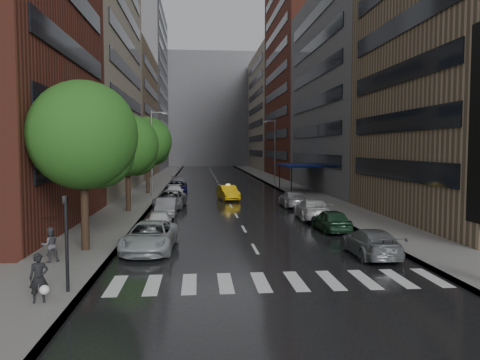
% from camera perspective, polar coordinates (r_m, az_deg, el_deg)
% --- Properties ---
extents(ground, '(220.00, 220.00, 0.00)m').
position_cam_1_polar(ground, '(20.81, 3.20, -10.75)').
color(ground, gray).
rests_on(ground, ground).
extents(road, '(14.00, 140.00, 0.01)m').
position_cam_1_polar(road, '(70.17, -2.71, -0.33)').
color(road, black).
rests_on(road, ground).
extents(sidewalk_left, '(4.00, 140.00, 0.15)m').
position_cam_1_polar(sidewalk_left, '(70.36, -10.05, -0.32)').
color(sidewalk_left, gray).
rests_on(sidewalk_left, ground).
extents(sidewalk_right, '(4.00, 140.00, 0.15)m').
position_cam_1_polar(sidewalk_right, '(71.11, 4.55, -0.22)').
color(sidewalk_right, gray).
rests_on(sidewalk_right, ground).
extents(crosswalk, '(13.15, 2.80, 0.01)m').
position_cam_1_polar(crosswalk, '(18.93, 4.71, -12.22)').
color(crosswalk, silver).
rests_on(crosswalk, ground).
extents(buildings_left, '(8.00, 108.00, 38.00)m').
position_cam_1_polar(buildings_left, '(80.33, -14.00, 11.53)').
color(buildings_left, maroon).
rests_on(buildings_left, ground).
extents(buildings_right, '(8.05, 109.10, 36.00)m').
position_cam_1_polar(buildings_right, '(79.28, 8.14, 11.02)').
color(buildings_right, '#937A5B').
rests_on(buildings_right, ground).
extents(building_far, '(40.00, 14.00, 32.00)m').
position_cam_1_polar(building_far, '(138.35, -3.93, 8.43)').
color(building_far, slate).
rests_on(building_far, ground).
extents(tree_near, '(5.40, 5.40, 8.60)m').
position_cam_1_polar(tree_near, '(24.49, -18.58, 5.17)').
color(tree_near, '#382619').
rests_on(tree_near, ground).
extents(tree_mid, '(5.00, 5.00, 7.97)m').
position_cam_1_polar(tree_mid, '(38.81, -13.56, 4.12)').
color(tree_mid, '#382619').
rests_on(tree_mid, ground).
extents(tree_far, '(5.47, 5.47, 8.72)m').
position_cam_1_polar(tree_far, '(53.60, -11.23, 4.64)').
color(tree_far, '#382619').
rests_on(tree_far, ground).
extents(taxi, '(2.24, 4.66, 1.47)m').
position_cam_1_polar(taxi, '(47.10, -1.47, -1.56)').
color(taxi, yellow).
rests_on(taxi, ground).
extents(parked_cars_left, '(2.97, 40.68, 1.58)m').
position_cam_1_polar(parked_cars_left, '(43.02, -8.39, -2.13)').
color(parked_cars_left, '#A8AFB2').
rests_on(parked_cars_left, ground).
extents(parked_cars_right, '(2.39, 23.78, 1.52)m').
position_cam_1_polar(parked_cars_right, '(33.12, 9.52, -4.00)').
color(parked_cars_right, slate).
rests_on(parked_cars_right, ground).
extents(ped_bag_walker, '(0.71, 0.55, 1.65)m').
position_cam_1_polar(ped_bag_walker, '(17.16, -23.27, -11.00)').
color(ped_bag_walker, black).
rests_on(ped_bag_walker, sidewalk_left).
extents(ped_black_umbrella, '(0.96, 0.98, 2.09)m').
position_cam_1_polar(ped_black_umbrella, '(22.69, -22.18, -6.19)').
color(ped_black_umbrella, '#48474C').
rests_on(ped_black_umbrella, sidewalk_left).
extents(traffic_light, '(0.18, 0.15, 3.45)m').
position_cam_1_polar(traffic_light, '(17.77, -20.40, -6.19)').
color(traffic_light, black).
rests_on(traffic_light, sidewalk_left).
extents(street_lamp_left, '(1.74, 0.22, 9.00)m').
position_cam_1_polar(street_lamp_left, '(50.14, -10.62, 3.47)').
color(street_lamp_left, gray).
rests_on(street_lamp_left, sidewalk_left).
extents(street_lamp_right, '(1.74, 0.22, 9.00)m').
position_cam_1_polar(street_lamp_right, '(65.77, 4.21, 3.63)').
color(street_lamp_right, gray).
rests_on(street_lamp_right, sidewalk_right).
extents(awning, '(4.00, 8.00, 3.12)m').
position_cam_1_polar(awning, '(56.22, 7.12, 1.77)').
color(awning, navy).
rests_on(awning, sidewalk_right).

